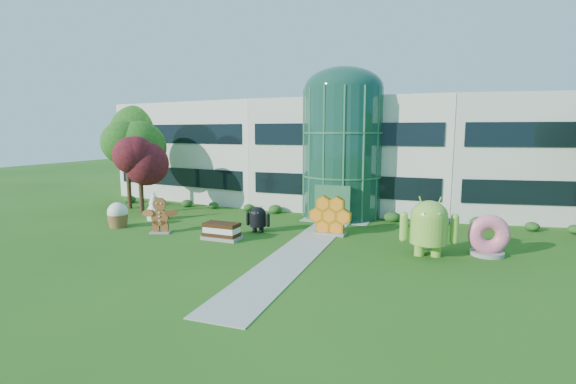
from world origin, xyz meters
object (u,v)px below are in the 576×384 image
(android_black, at_px, (258,217))
(android_green, at_px, (429,224))
(gingerbread, at_px, (160,215))
(donut, at_px, (488,235))

(android_black, bearing_deg, android_green, -10.61)
(android_black, height_order, gingerbread, gingerbread)
(android_black, xyz_separation_m, gingerbread, (-5.93, -2.38, 0.19))
(android_green, bearing_deg, donut, 14.68)
(android_green, height_order, donut, android_green)
(android_black, xyz_separation_m, donut, (13.71, -0.63, 0.14))
(gingerbread, bearing_deg, android_black, 1.58)
(android_green, xyz_separation_m, android_black, (-10.71, 1.85, -0.77))
(android_black, bearing_deg, donut, -3.41)
(android_green, bearing_deg, android_black, 162.64)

